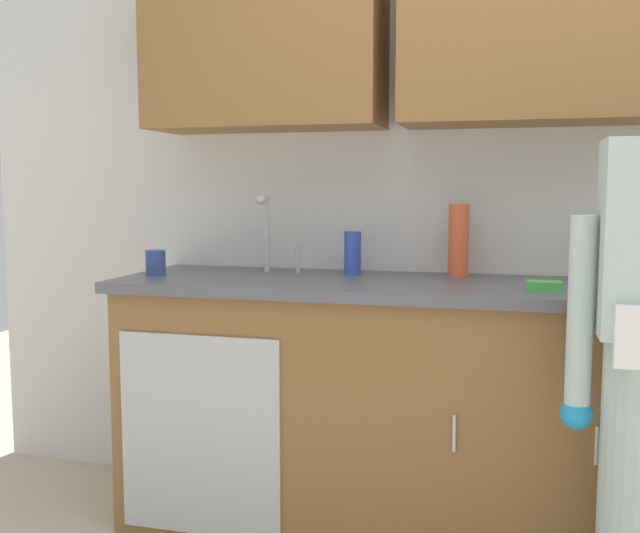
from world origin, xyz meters
name	(u,v)px	position (x,y,z in m)	size (l,w,h in m)	color
kitchen_wall_with_uppers	(507,134)	(-0.14, 0.99, 1.48)	(4.80, 0.44, 2.70)	silver
counter_cabinet	(382,412)	(-0.55, 0.70, 0.45)	(1.90, 0.62, 0.90)	brown
countertop	(384,286)	(-0.55, 0.70, 0.92)	(1.96, 0.66, 0.04)	#595960
sink	(264,280)	(-1.01, 0.71, 0.93)	(0.50, 0.36, 0.35)	#B7BABF
bottle_water_short	(619,253)	(0.27, 0.93, 1.04)	(0.08, 0.08, 0.19)	#2D8C4C
bottle_dish_liquid	(353,253)	(-0.70, 0.85, 1.02)	(0.07, 0.07, 0.17)	#334CB2
bottle_cleaner_spray	(459,241)	(-0.30, 0.86, 1.08)	(0.08, 0.08, 0.27)	#E05933
cup_by_sink	(156,263)	(-1.43, 0.63, 0.99)	(0.08, 0.08, 0.10)	#33478C
sponge	(545,286)	(0.00, 0.58, 0.96)	(0.11, 0.07, 0.03)	#4CBF4C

